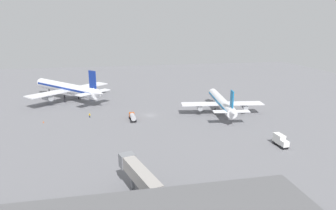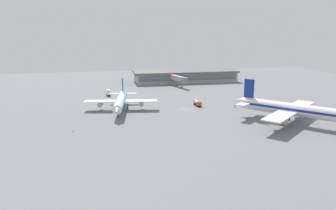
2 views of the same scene
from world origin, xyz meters
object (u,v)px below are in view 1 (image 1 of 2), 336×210
safety_cone_mid_apron (43,122)px  airplane_taxiing (67,88)px  ground_crew_worker (90,115)px  fuel_truck (133,117)px  airplane_at_gate (222,102)px  safety_cone_near_gate (235,94)px  catering_truck (280,140)px

safety_cone_mid_apron → airplane_taxiing: bearing=81.5°
airplane_taxiing → ground_crew_worker: (10.88, -30.21, -4.70)m
fuel_truck → safety_cone_mid_apron: 31.64m
fuel_truck → ground_crew_worker: size_ratio=3.82×
airplane_at_gate → ground_crew_worker: size_ratio=23.80×
airplane_at_gate → safety_cone_mid_apron: bearing=97.5°
airplane_at_gate → airplane_taxiing: airplane_taxiing is taller
airplane_at_gate → safety_cone_near_gate: airplane_at_gate is taller
airplane_taxiing → catering_truck: bearing=-177.6°
airplane_taxiing → safety_cone_near_gate: (79.73, -6.14, -5.25)m
catering_truck → ground_crew_worker: bearing=-128.0°
airplane_taxiing → fuel_truck: (26.40, -36.97, -4.16)m
airplane_at_gate → safety_cone_near_gate: 33.54m
airplane_at_gate → ground_crew_worker: (-50.75, 3.88, -3.55)m
airplane_at_gate → fuel_truck: 35.48m
airplane_at_gate → catering_truck: size_ratio=7.00×
fuel_truck → safety_cone_near_gate: 61.60m
airplane_at_gate → fuel_truck: (-35.23, -2.88, -3.01)m
catering_truck → safety_cone_near_gate: 64.99m
fuel_truck → safety_cone_near_gate: size_ratio=10.62×
catering_truck → ground_crew_worker: 67.73m
airplane_taxiing → safety_cone_near_gate: size_ratio=68.36×
catering_truck → airplane_taxiing: bearing=-138.9°
airplane_at_gate → airplane_taxiing: (-61.64, 34.09, 1.15)m
ground_crew_worker → safety_cone_mid_apron: bearing=-53.7°
airplane_taxiing → ground_crew_worker: bearing=158.8°
catering_truck → ground_crew_worker: size_ratio=3.40×
catering_truck → safety_cone_near_gate: bearing=165.4°
safety_cone_mid_apron → airplane_at_gate: bearing=-0.5°
catering_truck → safety_cone_near_gate: size_ratio=9.46×
airplane_at_gate → airplane_taxiing: 70.45m
airplane_taxiing → safety_cone_mid_apron: size_ratio=68.36×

